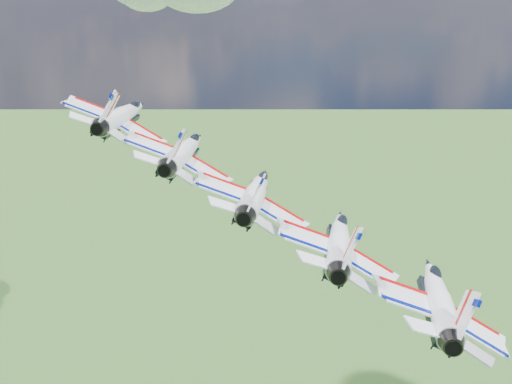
{
  "coord_description": "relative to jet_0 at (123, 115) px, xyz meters",
  "views": [
    {
      "loc": [
        -0.8,
        -46.79,
        175.66
      ],
      "look_at": [
        7.59,
        15.04,
        156.13
      ],
      "focal_mm": 45.0,
      "sensor_mm": 36.0,
      "label": 1
    }
  ],
  "objects": [
    {
      "name": "jet_0",
      "position": [
        0.0,
        0.0,
        0.0
      ],
      "size": [
        16.77,
        19.9,
        9.45
      ],
      "primitive_type": null,
      "rotation": [
        0.0,
        0.43,
        -0.27
      ],
      "color": "white"
    },
    {
      "name": "jet_1",
      "position": [
        6.95,
        -7.2,
        -2.82
      ],
      "size": [
        16.77,
        19.9,
        9.45
      ],
      "primitive_type": null,
      "rotation": [
        0.0,
        0.43,
        -0.27
      ],
      "color": "silver"
    },
    {
      "name": "jet_2",
      "position": [
        13.9,
        -14.4,
        -5.64
      ],
      "size": [
        16.77,
        19.9,
        9.45
      ],
      "primitive_type": null,
      "rotation": [
        0.0,
        0.43,
        -0.27
      ],
      "color": "silver"
    },
    {
      "name": "jet_3",
      "position": [
        20.86,
        -21.6,
        -8.46
      ],
      "size": [
        16.77,
        19.9,
        9.45
      ],
      "primitive_type": null,
      "rotation": [
        0.0,
        0.43,
        -0.27
      ],
      "color": "white"
    },
    {
      "name": "jet_4",
      "position": [
        27.81,
        -28.8,
        -11.28
      ],
      "size": [
        16.77,
        19.9,
        9.45
      ],
      "primitive_type": null,
      "rotation": [
        0.0,
        0.43,
        -0.27
      ],
      "color": "white"
    }
  ]
}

